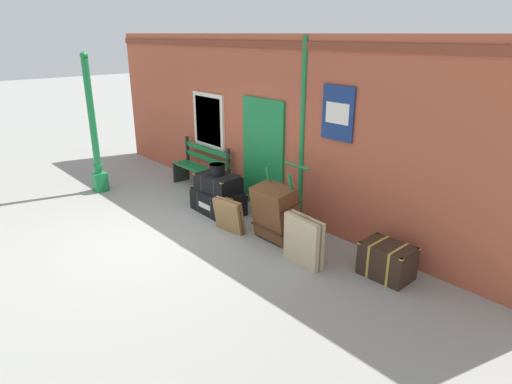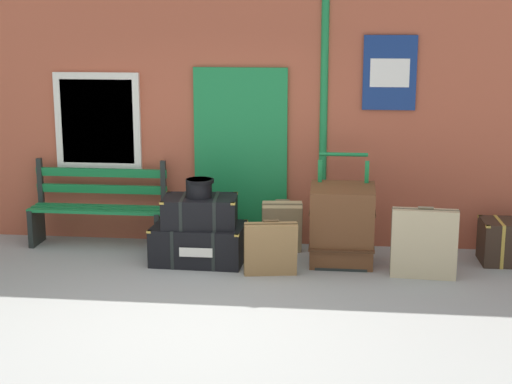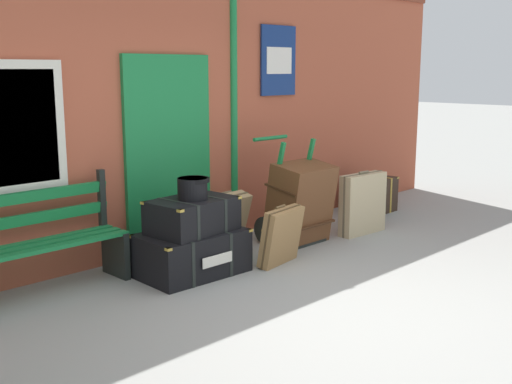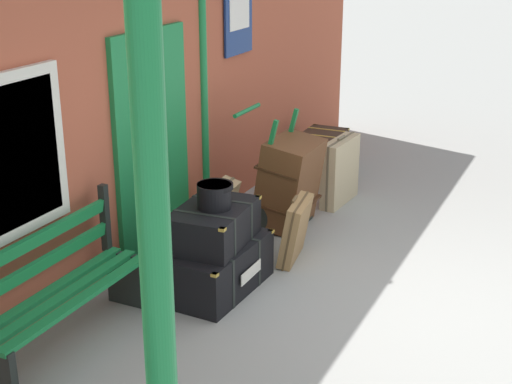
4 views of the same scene
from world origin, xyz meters
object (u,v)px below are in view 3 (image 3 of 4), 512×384
suitcase_beige (281,236)px  steamer_trunk_middle (192,215)px  porters_trolley (289,217)px  large_brown_trunk (300,203)px  corner_trunk (370,195)px  steamer_trunk_base (192,253)px  platform_bench (35,245)px  suitcase_umber (363,204)px  suitcase_olive (228,220)px  round_hatbox (193,187)px

suitcase_beige → steamer_trunk_middle: bearing=154.1°
steamer_trunk_middle → porters_trolley: (1.56, 0.16, -0.31)m
large_brown_trunk → corner_trunk: size_ratio=1.33×
porters_trolley → corner_trunk: bearing=5.4°
steamer_trunk_middle → corner_trunk: (3.43, 0.34, -0.34)m
large_brown_trunk → corner_trunk: bearing=10.7°
steamer_trunk_base → suitcase_beige: size_ratio=1.70×
steamer_trunk_middle → porters_trolley: 1.60m
platform_bench → suitcase_umber: platform_bench is taller
steamer_trunk_base → porters_trolley: size_ratio=0.87×
platform_bench → porters_trolley: bearing=-7.4°
steamer_trunk_base → corner_trunk: bearing=5.7°
suitcase_umber → platform_bench: bearing=168.0°
steamer_trunk_base → steamer_trunk_middle: 0.37m
steamer_trunk_base → suitcase_olive: suitcase_olive is taller
steamer_trunk_middle → large_brown_trunk: bearing=-0.5°
suitcase_umber → suitcase_olive: bearing=155.4°
steamer_trunk_middle → platform_bench: bearing=157.9°
steamer_trunk_middle → porters_trolley: bearing=6.0°
corner_trunk → steamer_trunk_base: bearing=-174.3°
round_hatbox → porters_trolley: porters_trolley is taller
platform_bench → round_hatbox: bearing=-22.7°
platform_bench → corner_trunk: 4.76m
suitcase_beige → porters_trolley: bearing=37.4°
round_hatbox → corner_trunk: size_ratio=0.44×
suitcase_umber → steamer_trunk_middle: bearing=173.9°
suitcase_umber → steamer_trunk_base: bearing=174.0°
suitcase_beige → corner_trunk: 2.71m
large_brown_trunk → suitcase_olive: bearing=146.2°
platform_bench → suitcase_olive: 2.20m
suitcase_beige → suitcase_olive: size_ratio=0.97×
platform_bench → round_hatbox: 1.49m
suitcase_beige → platform_bench: bearing=156.4°
suitcase_beige → corner_trunk: suitcase_beige is taller
round_hatbox → large_brown_trunk: (1.56, 0.00, -0.39)m
steamer_trunk_base → round_hatbox: bearing=-38.3°
large_brown_trunk → suitcase_beige: bearing=-152.4°
corner_trunk → suitcase_umber: bearing=-149.6°
steamer_trunk_base → large_brown_trunk: (1.57, -0.01, 0.26)m
steamer_trunk_middle → suitcase_beige: 0.96m
suitcase_olive → corner_trunk: (2.56, -0.10, -0.07)m
steamer_trunk_middle → porters_trolley: size_ratio=0.72×
porters_trolley → corner_trunk: 1.88m
steamer_trunk_base → round_hatbox: (0.02, -0.01, 0.65)m
platform_bench → large_brown_trunk: size_ratio=1.71×
platform_bench → corner_trunk: platform_bench is taller
large_brown_trunk → suitcase_umber: 0.89m
suitcase_beige → corner_trunk: (2.61, 0.74, -0.05)m
platform_bench → steamer_trunk_base: platform_bench is taller
steamer_trunk_base → suitcase_olive: bearing=26.7°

